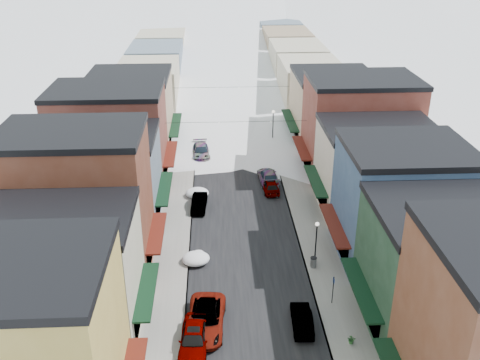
{
  "coord_description": "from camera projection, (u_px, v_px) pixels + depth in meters",
  "views": [
    {
      "loc": [
        -2.6,
        -18.61,
        26.34
      ],
      "look_at": [
        0.0,
        31.59,
        2.72
      ],
      "focal_mm": 40.0,
      "sensor_mm": 36.0,
      "label": 1
    }
  ],
  "objects": [
    {
      "name": "bldg_r_blue",
      "position": [
        401.0,
        202.0,
        45.5
      ],
      "size": [
        11.3,
        9.2,
        10.5
      ],
      "color": "#324C71",
      "rests_on": "ground"
    },
    {
      "name": "bldg_l_yellow",
      "position": [
        22.0,
        352.0,
        28.69
      ],
      "size": [
        11.3,
        8.7,
        11.5
      ],
      "color": "gold",
      "rests_on": "ground"
    },
    {
      "name": "car_lane_white",
      "position": [
        234.0,
        95.0,
        90.58
      ],
      "size": [
        3.28,
        6.3,
        1.69
      ],
      "primitive_type": "imported",
      "rotation": [
        0.0,
        0.0,
        3.06
      ],
      "color": "white",
      "rests_on": "ground"
    },
    {
      "name": "streetlamp_far",
      "position": [
        273.0,
        123.0,
        70.3
      ],
      "size": [
        0.4,
        0.4,
        4.86
      ],
      "color": "black",
      "rests_on": "sidewalk_right"
    },
    {
      "name": "bldg_l_brick_far",
      "position": [
        110.0,
        136.0,
        59.48
      ],
      "size": [
        13.3,
        9.2,
        11.0
      ],
      "color": "brown",
      "rests_on": "ground"
    },
    {
      "name": "bldg_r_green",
      "position": [
        441.0,
        268.0,
        37.58
      ],
      "size": [
        11.3,
        9.2,
        9.5
      ],
      "color": "#1D3C27",
      "rests_on": "ground"
    },
    {
      "name": "car_white_suv",
      "position": [
        206.0,
        319.0,
        38.6
      ],
      "size": [
        3.14,
        5.99,
        1.61
      ],
      "primitive_type": "imported",
      "rotation": [
        0.0,
        0.0,
        -0.08
      ],
      "color": "white",
      "rests_on": "ground"
    },
    {
      "name": "car_silver_wagon",
      "position": [
        201.0,
        151.0,
        67.9
      ],
      "size": [
        2.49,
        5.43,
        1.54
      ],
      "primitive_type": "imported",
      "rotation": [
        0.0,
        0.0,
        0.06
      ],
      "color": "#97999E",
      "rests_on": "ground"
    },
    {
      "name": "car_dark_hatch",
      "position": [
        199.0,
        203.0,
        55.29
      ],
      "size": [
        1.72,
        4.22,
        1.36
      ],
      "primitive_type": "imported",
      "rotation": [
        0.0,
        0.0,
        -0.07
      ],
      "color": "black",
      "rests_on": "ground"
    },
    {
      "name": "trash_can",
      "position": [
        313.0,
        262.0,
        45.55
      ],
      "size": [
        0.55,
        0.55,
        0.93
      ],
      "color": "slate",
      "rests_on": "sidewalk_right"
    },
    {
      "name": "car_green_sedan",
      "position": [
        302.0,
        319.0,
        38.82
      ],
      "size": [
        1.58,
        4.08,
        1.32
      ],
      "primitive_type": "imported",
      "rotation": [
        0.0,
        0.0,
        3.1
      ],
      "color": "black",
      "rests_on": "ground"
    },
    {
      "name": "bldg_r_cream",
      "position": [
        376.0,
        168.0,
        53.98
      ],
      "size": [
        12.3,
        9.2,
        9.0
      ],
      "color": "beige",
      "rests_on": "ground"
    },
    {
      "name": "snow_pile_far",
      "position": [
        197.0,
        193.0,
        57.79
      ],
      "size": [
        2.51,
        2.74,
        1.06
      ],
      "color": "white",
      "rests_on": "ground"
    },
    {
      "name": "car_silver_sedan",
      "position": [
        194.0,
        338.0,
        36.76
      ],
      "size": [
        2.22,
        4.93,
        1.65
      ],
      "primitive_type": "imported",
      "rotation": [
        0.0,
        0.0,
        -0.06
      ],
      "color": "#ADAFB6",
      "rests_on": "ground"
    },
    {
      "name": "road",
      "position": [
        230.0,
        118.0,
        82.37
      ],
      "size": [
        10.0,
        160.0,
        0.01
      ],
      "primitive_type": "cube",
      "color": "black",
      "rests_on": "ground"
    },
    {
      "name": "curb_right",
      "position": [
        263.0,
        117.0,
        82.58
      ],
      "size": [
        0.1,
        160.0,
        0.15
      ],
      "primitive_type": "cube",
      "color": "slate",
      "rests_on": "ground"
    },
    {
      "name": "bldg_r_brick_far",
      "position": [
        359.0,
        126.0,
        61.61
      ],
      "size": [
        13.3,
        9.2,
        11.5
      ],
      "color": "maroon",
      "rests_on": "ground"
    },
    {
      "name": "car_lane_silver",
      "position": [
        225.0,
        124.0,
        77.48
      ],
      "size": [
        1.92,
        4.43,
        1.49
      ],
      "primitive_type": "imported",
      "rotation": [
        0.0,
        0.0,
        -0.04
      ],
      "color": "#94979C",
      "rests_on": "ground"
    },
    {
      "name": "distant_blocks",
      "position": [
        226.0,
        59.0,
        101.46
      ],
      "size": [
        34.0,
        55.0,
        8.0
      ],
      "color": "gray",
      "rests_on": "ground"
    },
    {
      "name": "car_black_sedan",
      "position": [
        268.0,
        176.0,
        61.1
      ],
      "size": [
        2.38,
        5.2,
        1.47
      ],
      "primitive_type": "imported",
      "rotation": [
        0.0,
        0.0,
        3.2
      ],
      "color": "black",
      "rests_on": "ground"
    },
    {
      "name": "snow_pile_mid",
      "position": [
        196.0,
        258.0,
        46.33
      ],
      "size": [
        2.42,
        2.69,
        1.02
      ],
      "color": "white",
      "rests_on": "ground"
    },
    {
      "name": "overhead_cables",
      "position": [
        234.0,
        103.0,
        68.44
      ],
      "size": [
        16.4,
        15.04,
        0.04
      ],
      "color": "black",
      "rests_on": "ground"
    },
    {
      "name": "planter_near",
      "position": [
        351.0,
        339.0,
        37.17
      ],
      "size": [
        0.69,
        0.64,
        0.64
      ],
      "primitive_type": "imported",
      "rotation": [
        0.0,
        0.0,
        -0.26
      ],
      "color": "#2E662E",
      "rests_on": "sidewalk_right"
    },
    {
      "name": "bldg_l_grayblue",
      "position": [
        106.0,
        178.0,
        51.82
      ],
      "size": [
        11.3,
        9.2,
        9.0
      ],
      "color": "slate",
      "rests_on": "ground"
    },
    {
      "name": "bldg_l_cream",
      "position": [
        63.0,
        275.0,
        36.8
      ],
      "size": [
        11.3,
        8.2,
        9.5
      ],
      "color": "beige",
      "rests_on": "ground"
    },
    {
      "name": "curb_left",
      "position": [
        198.0,
        118.0,
        82.11
      ],
      "size": [
        0.1,
        160.0,
        0.15
      ],
      "primitive_type": "cube",
      "color": "slate",
      "rests_on": "ground"
    },
    {
      "name": "parking_sign",
      "position": [
        333.0,
        288.0,
        40.72
      ],
      "size": [
        0.07,
        0.33,
        2.42
      ],
      "color": "black",
      "rests_on": "sidewalk_right"
    },
    {
      "name": "streetlamp_near",
      "position": [
        316.0,
        238.0,
        45.15
      ],
      "size": [
        0.34,
        0.34,
        4.06
      ],
      "color": "black",
      "rests_on": "sidewalk_right"
    },
    {
      "name": "car_gray_suv",
      "position": [
        270.0,
        185.0,
        58.99
      ],
      "size": [
        1.91,
        4.25,
        1.42
      ],
      "primitive_type": "imported",
      "rotation": [
        0.0,
        0.0,
        3.2
      ],
      "color": "#92959A",
      "rests_on": "ground"
    },
    {
      "name": "sidewalk_left",
      "position": [
        188.0,
        118.0,
        82.03
      ],
      "size": [
        3.2,
        160.0,
        0.15
      ],
      "primitive_type": "cube",
      "color": "gray",
      "rests_on": "ground"
    },
    {
      "name": "bldg_l_tan",
      "position": [
        131.0,
        112.0,
        68.78
      ],
      "size": [
        11.3,
        11.2,
        10.0
      ],
      "color": "tan",
      "rests_on": "ground"
    },
    {
      "name": "sidewalk_right",
      "position": [
        273.0,
        117.0,
        82.65
      ],
      "size": [
        3.2,
        160.0,
        0.15
      ],
      "primitive_type": "cube",
      "color": "gray",
      "rests_on": "ground"
    },
    {
      "name": "bldg_r_tan",
      "position": [
        332.0,
        108.0,
        71.02
      ],
      "size": [
        11.3,
        11.2,
        9.5
      ],
      "color": "tan",
      "rests_on": "ground"
    },
    {
      "name": "bldg_l_brick_near",
      "position": [
        79.0,
        202.0,
        43.37
      ],
      "size": [
        12.3,
        8.2,
        12.5
      ],
      "color": "brown",
      "rests_on": "ground"
    }
  ]
}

